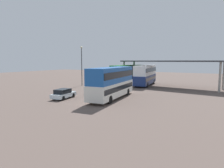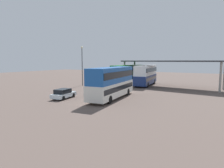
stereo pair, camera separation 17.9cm
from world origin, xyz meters
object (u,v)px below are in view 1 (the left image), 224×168
double_decker_near_canopy (127,74)px  lamppost_tall (82,61)px  double_decker_main (112,81)px  parked_hatchback (63,94)px  double_decker_mid_row (145,74)px

double_decker_near_canopy → lamppost_tall: lamppost_tall is taller
double_decker_near_canopy → lamppost_tall: 10.10m
double_decker_main → double_decker_near_canopy: double_decker_main is taller
double_decker_main → parked_hatchback: 6.91m
double_decker_main → double_decker_mid_row: bearing=-1.8°
lamppost_tall → double_decker_near_canopy: bearing=40.2°
double_decker_near_canopy → double_decker_main: bearing=-159.9°
double_decker_near_canopy → double_decker_mid_row: double_decker_near_canopy is taller
double_decker_near_canopy → lamppost_tall: bearing=132.0°
double_decker_mid_row → lamppost_tall: 13.77m
double_decker_mid_row → lamppost_tall: (-11.38, -7.23, 2.80)m
parked_hatchback → double_decker_near_canopy: size_ratio=0.39×
double_decker_main → parked_hatchback: bearing=115.5°
double_decker_main → double_decker_near_canopy: 16.53m
double_decker_main → double_decker_mid_row: double_decker_main is taller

